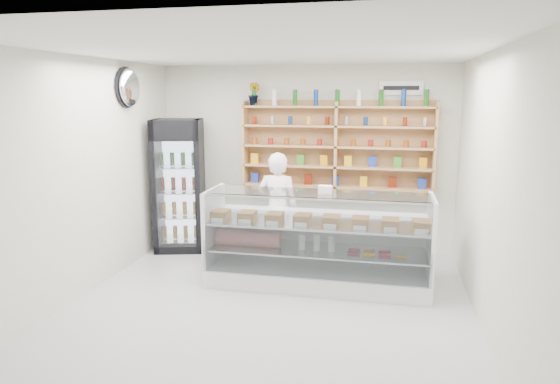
# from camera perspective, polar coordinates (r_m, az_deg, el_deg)

# --- Properties ---
(room) EXTENTS (5.00, 5.00, 5.00)m
(room) POSITION_cam_1_polar(r_m,az_deg,el_deg) (5.28, -1.57, 0.62)
(room) COLOR #A7A6AB
(room) RESTS_ON ground
(display_counter) EXTENTS (2.74, 0.82, 1.19)m
(display_counter) POSITION_cam_1_polar(r_m,az_deg,el_deg) (6.29, 4.27, -7.69)
(display_counter) COLOR white
(display_counter) RESTS_ON floor
(shop_worker) EXTENTS (0.59, 0.40, 1.59)m
(shop_worker) POSITION_cam_1_polar(r_m,az_deg,el_deg) (6.93, -0.29, -1.95)
(shop_worker) COLOR white
(shop_worker) RESTS_ON floor
(drinks_cooler) EXTENTS (0.87, 0.86, 2.00)m
(drinks_cooler) POSITION_cam_1_polar(r_m,az_deg,el_deg) (7.77, -11.48, 0.81)
(drinks_cooler) COLOR black
(drinks_cooler) RESTS_ON floor
(wall_shelving) EXTENTS (2.84, 0.28, 1.33)m
(wall_shelving) POSITION_cam_1_polar(r_m,az_deg,el_deg) (7.46, 6.45, 5.14)
(wall_shelving) COLOR tan
(wall_shelving) RESTS_ON back_wall
(potted_plant) EXTENTS (0.23, 0.21, 0.34)m
(potted_plant) POSITION_cam_1_polar(r_m,az_deg,el_deg) (7.64, -2.97, 11.13)
(potted_plant) COLOR #1E6626
(potted_plant) RESTS_ON wall_shelving
(security_mirror) EXTENTS (0.15, 0.50, 0.50)m
(security_mirror) POSITION_cam_1_polar(r_m,az_deg,el_deg) (7.11, -16.81, 11.37)
(security_mirror) COLOR silver
(security_mirror) RESTS_ON left_wall
(wall_sign) EXTENTS (0.62, 0.03, 0.20)m
(wall_sign) POSITION_cam_1_polar(r_m,az_deg,el_deg) (7.52, 13.68, 11.48)
(wall_sign) COLOR white
(wall_sign) RESTS_ON back_wall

